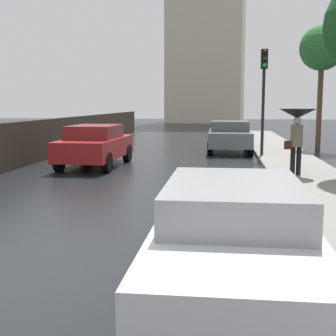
{
  "coord_description": "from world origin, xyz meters",
  "views": [
    {
      "loc": [
        2.61,
        -5.17,
        2.19
      ],
      "look_at": [
        1.46,
        4.5,
        0.82
      ],
      "focal_mm": 49.18,
      "sensor_mm": 36.0,
      "label": 1
    }
  ],
  "objects_px": {
    "car_red_near_kerb": "(95,145)",
    "car_white_mid_road": "(233,233)",
    "pedestrian_with_umbrella_near": "(297,122)",
    "street_tree_far": "(322,50)",
    "car_grey_far_ahead": "(230,136)",
    "traffic_light": "(264,82)"
  },
  "relations": [
    {
      "from": "car_red_near_kerb",
      "to": "car_white_mid_road",
      "type": "bearing_deg",
      "value": 115.36
    },
    {
      "from": "pedestrian_with_umbrella_near",
      "to": "street_tree_far",
      "type": "height_order",
      "value": "street_tree_far"
    },
    {
      "from": "pedestrian_with_umbrella_near",
      "to": "street_tree_far",
      "type": "xyz_separation_m",
      "value": [
        2.31,
        8.57,
        2.93
      ]
    },
    {
      "from": "car_red_near_kerb",
      "to": "street_tree_far",
      "type": "height_order",
      "value": "street_tree_far"
    },
    {
      "from": "car_grey_far_ahead",
      "to": "pedestrian_with_umbrella_near",
      "type": "distance_m",
      "value": 7.7
    },
    {
      "from": "traffic_light",
      "to": "car_grey_far_ahead",
      "type": "bearing_deg",
      "value": 118.58
    },
    {
      "from": "car_red_near_kerb",
      "to": "pedestrian_with_umbrella_near",
      "type": "bearing_deg",
      "value": 164.21
    },
    {
      "from": "street_tree_far",
      "to": "traffic_light",
      "type": "bearing_deg",
      "value": -129.58
    },
    {
      "from": "car_red_near_kerb",
      "to": "traffic_light",
      "type": "relative_size",
      "value": 1.03
    },
    {
      "from": "pedestrian_with_umbrella_near",
      "to": "car_grey_far_ahead",
      "type": "bearing_deg",
      "value": 88.22
    },
    {
      "from": "car_red_near_kerb",
      "to": "traffic_light",
      "type": "xyz_separation_m",
      "value": [
        5.95,
        3.1,
        2.25
      ]
    },
    {
      "from": "pedestrian_with_umbrella_near",
      "to": "traffic_light",
      "type": "distance_m",
      "value": 5.33
    },
    {
      "from": "pedestrian_with_umbrella_near",
      "to": "traffic_light",
      "type": "bearing_deg",
      "value": 80.63
    },
    {
      "from": "car_white_mid_road",
      "to": "pedestrian_with_umbrella_near",
      "type": "bearing_deg",
      "value": 76.74
    },
    {
      "from": "car_grey_far_ahead",
      "to": "pedestrian_with_umbrella_near",
      "type": "bearing_deg",
      "value": -77.0
    },
    {
      "from": "traffic_light",
      "to": "street_tree_far",
      "type": "height_order",
      "value": "street_tree_far"
    },
    {
      "from": "car_white_mid_road",
      "to": "street_tree_far",
      "type": "xyz_separation_m",
      "value": [
        4.27,
        16.82,
        3.9
      ]
    },
    {
      "from": "car_white_mid_road",
      "to": "car_grey_far_ahead",
      "type": "xyz_separation_m",
      "value": [
        0.17,
        15.68,
        0.06
      ]
    },
    {
      "from": "car_red_near_kerb",
      "to": "car_white_mid_road",
      "type": "xyz_separation_m",
      "value": [
        4.53,
        -10.27,
        -0.07
      ]
    },
    {
      "from": "car_grey_far_ahead",
      "to": "pedestrian_with_umbrella_near",
      "type": "height_order",
      "value": "pedestrian_with_umbrella_near"
    },
    {
      "from": "street_tree_far",
      "to": "pedestrian_with_umbrella_near",
      "type": "bearing_deg",
      "value": -105.11
    },
    {
      "from": "traffic_light",
      "to": "street_tree_far",
      "type": "relative_size",
      "value": 0.73
    }
  ]
}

